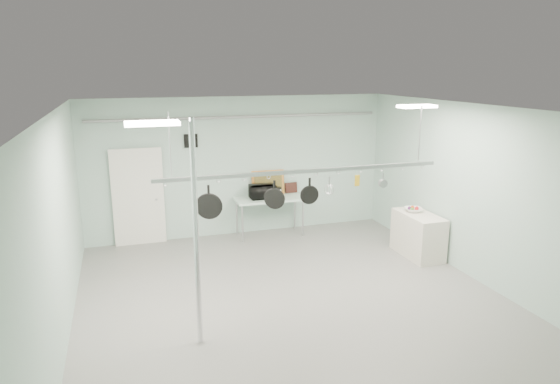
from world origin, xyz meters
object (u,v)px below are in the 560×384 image
object	(u,v)px
fruit_bowl	(413,210)
skillet_right	(309,191)
microwave	(262,192)
prep_table	(270,201)
skillet_mid	(274,195)
side_cabinet	(418,235)
coffee_canister	(278,193)
chrome_pole	(196,236)
pot_rack	(304,169)
skillet_left	(209,202)

from	to	relation	value
fruit_bowl	skillet_right	distance (m)	3.25
microwave	prep_table	bearing A→B (deg)	175.41
skillet_mid	skillet_right	distance (m)	0.60
microwave	skillet_right	distance (m)	3.41
microwave	skillet_mid	distance (m)	3.48
side_cabinet	fruit_bowl	bearing A→B (deg)	96.93
fruit_bowl	skillet_mid	size ratio (longest dim) A/B	0.75
coffee_canister	prep_table	bearing A→B (deg)	166.41
prep_table	fruit_bowl	size ratio (longest dim) A/B	4.50
chrome_pole	microwave	distance (m)	4.75
chrome_pole	skillet_mid	distance (m)	1.68
chrome_pole	coffee_canister	size ratio (longest dim) A/B	15.61
microwave	coffee_canister	world-z (taller)	microwave
pot_rack	coffee_canister	size ratio (longest dim) A/B	23.41
fruit_bowl	skillet_left	size ratio (longest dim) A/B	0.65
coffee_canister	skillet_right	distance (m)	3.40
prep_table	chrome_pole	bearing A→B (deg)	-118.71
microwave	skillet_right	bearing A→B (deg)	87.50
chrome_pole	microwave	size ratio (longest dim) A/B	5.62
side_cabinet	pot_rack	distance (m)	3.62
pot_rack	skillet_right	size ratio (longest dim) A/B	11.23
chrome_pole	coffee_canister	bearing A→B (deg)	59.08
microwave	skillet_mid	xyz separation A→B (m)	(-0.74, -3.31, 0.79)
side_cabinet	coffee_canister	size ratio (longest dim) A/B	5.85
prep_table	skillet_mid	xyz separation A→B (m)	(-0.91, -3.30, 1.02)
microwave	fruit_bowl	size ratio (longest dim) A/B	1.60
chrome_pole	microwave	xyz separation A→B (m)	(2.13, 4.21, -0.54)
pot_rack	fruit_bowl	world-z (taller)	pot_rack
skillet_mid	microwave	bearing A→B (deg)	108.74
prep_table	coffee_canister	world-z (taller)	coffee_canister
fruit_bowl	skillet_mid	world-z (taller)	skillet_mid
side_cabinet	skillet_right	world-z (taller)	skillet_right
coffee_canister	fruit_bowl	size ratio (longest dim) A/B	0.58
prep_table	coffee_canister	distance (m)	0.26
fruit_bowl	skillet_mid	bearing A→B (deg)	-159.37
pot_rack	microwave	size ratio (longest dim) A/B	8.43
chrome_pole	coffee_canister	distance (m)	4.88
pot_rack	microwave	distance (m)	3.52
skillet_mid	prep_table	bearing A→B (deg)	105.96
microwave	side_cabinet	bearing A→B (deg)	140.77
prep_table	fruit_bowl	distance (m)	3.23
skillet_mid	skillet_right	xyz separation A→B (m)	(0.60, 0.00, 0.02)
prep_table	microwave	size ratio (longest dim) A/B	2.81
prep_table	microwave	distance (m)	0.28
chrome_pole	fruit_bowl	distance (m)	5.34
prep_table	fruit_bowl	world-z (taller)	fruit_bowl
chrome_pole	fruit_bowl	size ratio (longest dim) A/B	9.01
chrome_pole	pot_rack	size ratio (longest dim) A/B	0.67
fruit_bowl	skillet_left	xyz separation A→B (m)	(-4.49, -1.29, 0.87)
prep_table	skillet_right	distance (m)	3.47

